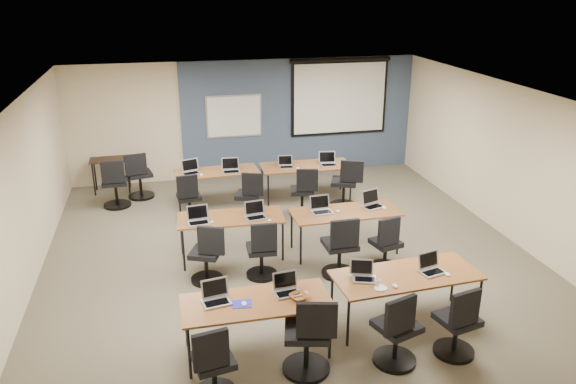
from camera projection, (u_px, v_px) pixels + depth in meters
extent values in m
cube|color=#6B6354|center=(292.00, 260.00, 9.30)|extent=(8.00, 9.00, 0.02)
cube|color=white|center=(292.00, 99.00, 8.35)|extent=(8.00, 9.00, 0.02)
cube|color=beige|center=(247.00, 119.00, 12.93)|extent=(8.00, 0.04, 2.70)
cube|color=beige|center=(415.00, 360.00, 4.72)|extent=(8.00, 0.04, 2.70)
cube|color=beige|center=(19.00, 205.00, 7.98)|extent=(0.04, 9.00, 2.70)
cube|color=beige|center=(517.00, 166.00, 9.67)|extent=(0.04, 9.00, 2.70)
cube|color=#3D5977|center=(300.00, 117.00, 13.16)|extent=(5.50, 0.04, 2.70)
cube|color=silver|center=(234.00, 116.00, 12.77)|extent=(1.28, 0.02, 0.98)
cube|color=white|center=(234.00, 116.00, 12.76)|extent=(1.20, 0.02, 0.90)
cube|color=black|center=(340.00, 96.00, 13.15)|extent=(2.32, 0.03, 1.82)
cube|color=white|center=(340.00, 98.00, 13.16)|extent=(2.20, 0.02, 1.62)
cylinder|color=black|center=(341.00, 60.00, 12.84)|extent=(2.40, 0.10, 0.10)
cube|color=brown|center=(256.00, 302.00, 6.76)|extent=(1.80, 0.75, 0.03)
cylinder|color=black|center=(189.00, 353.00, 6.42)|extent=(0.04, 0.04, 0.70)
cylinder|color=black|center=(330.00, 334.00, 6.77)|extent=(0.04, 0.04, 0.70)
cylinder|color=black|center=(186.00, 323.00, 7.00)|extent=(0.04, 0.04, 0.70)
cylinder|color=black|center=(316.00, 306.00, 7.35)|extent=(0.04, 0.04, 0.70)
cube|color=brown|center=(406.00, 275.00, 7.38)|extent=(1.93, 0.80, 0.03)
cylinder|color=black|center=(348.00, 322.00, 7.01)|extent=(0.04, 0.04, 0.70)
cylinder|color=black|center=(479.00, 304.00, 7.39)|extent=(0.04, 0.04, 0.70)
cylinder|color=black|center=(332.00, 294.00, 7.63)|extent=(0.04, 0.04, 0.70)
cylinder|color=black|center=(453.00, 279.00, 8.01)|extent=(0.04, 0.04, 0.70)
cube|color=brown|center=(231.00, 218.00, 9.16)|extent=(1.73, 0.72, 0.03)
cylinder|color=black|center=(184.00, 251.00, 8.85)|extent=(0.04, 0.04, 0.70)
cylinder|color=black|center=(283.00, 241.00, 9.19)|extent=(0.04, 0.04, 0.70)
cylinder|color=black|center=(182.00, 235.00, 9.40)|extent=(0.04, 0.04, 0.70)
cylinder|color=black|center=(275.00, 226.00, 9.74)|extent=(0.04, 0.04, 0.70)
cube|color=#9F7342|center=(345.00, 212.00, 9.39)|extent=(1.81, 0.75, 0.03)
cylinder|color=black|center=(301.00, 245.00, 9.05)|extent=(0.04, 0.04, 0.70)
cylinder|color=black|center=(398.00, 235.00, 9.40)|extent=(0.04, 0.04, 0.70)
cylinder|color=black|center=(292.00, 229.00, 9.63)|extent=(0.04, 0.04, 0.70)
cylinder|color=black|center=(384.00, 220.00, 9.98)|extent=(0.04, 0.04, 0.70)
cube|color=#9D6528|center=(217.00, 172.00, 11.37)|extent=(1.69, 0.70, 0.03)
cylinder|color=black|center=(179.00, 197.00, 11.07)|extent=(0.04, 0.04, 0.70)
cylinder|color=black|center=(257.00, 190.00, 11.40)|extent=(0.04, 0.04, 0.70)
cylinder|color=black|center=(178.00, 187.00, 11.60)|extent=(0.04, 0.04, 0.70)
cylinder|color=black|center=(253.00, 181.00, 11.93)|extent=(0.04, 0.04, 0.70)
cube|color=olive|center=(306.00, 166.00, 11.72)|extent=(1.88, 0.78, 0.03)
cylinder|color=black|center=(268.00, 191.00, 11.36)|extent=(0.04, 0.04, 0.70)
cylinder|color=black|center=(351.00, 184.00, 11.73)|extent=(0.04, 0.04, 0.70)
cylinder|color=black|center=(262.00, 180.00, 11.97)|extent=(0.04, 0.04, 0.70)
cylinder|color=black|center=(341.00, 174.00, 12.34)|extent=(0.04, 0.04, 0.70)
cube|color=#ACACB7|center=(216.00, 303.00, 6.70)|extent=(0.33, 0.24, 0.02)
cube|color=black|center=(217.00, 303.00, 6.68)|extent=(0.28, 0.14, 0.00)
cube|color=#ACACB7|center=(215.00, 288.00, 6.78)|extent=(0.33, 0.06, 0.23)
cube|color=black|center=(215.00, 288.00, 6.77)|extent=(0.29, 0.04, 0.19)
ellipsoid|color=white|center=(244.00, 304.00, 6.67)|extent=(0.07, 0.11, 0.04)
cylinder|color=black|center=(215.00, 379.00, 6.20)|extent=(0.06, 0.06, 0.42)
cube|color=black|center=(214.00, 361.00, 6.11)|extent=(0.42, 0.42, 0.08)
cube|color=black|center=(211.00, 350.00, 5.83)|extent=(0.39, 0.06, 0.44)
cube|color=#B3B3B5|center=(287.00, 293.00, 6.90)|extent=(0.31, 0.23, 0.02)
cube|color=black|center=(288.00, 293.00, 6.88)|extent=(0.26, 0.13, 0.00)
cube|color=#B3B3B5|center=(285.00, 280.00, 6.97)|extent=(0.31, 0.06, 0.22)
cube|color=black|center=(285.00, 280.00, 6.96)|extent=(0.27, 0.04, 0.18)
ellipsoid|color=white|center=(306.00, 293.00, 6.90)|extent=(0.07, 0.10, 0.03)
cylinder|color=black|center=(306.00, 368.00, 6.68)|extent=(0.57, 0.57, 0.05)
cylinder|color=black|center=(306.00, 352.00, 6.60)|extent=(0.06, 0.06, 0.50)
cube|color=black|center=(307.00, 331.00, 6.50)|extent=(0.50, 0.50, 0.08)
cube|color=black|center=(317.00, 320.00, 6.21)|extent=(0.46, 0.06, 0.44)
cube|color=#ABABAB|center=(364.00, 279.00, 7.22)|extent=(0.30, 0.22, 0.02)
cube|color=black|center=(365.00, 279.00, 7.20)|extent=(0.26, 0.13, 0.00)
cube|color=#ABABAB|center=(362.00, 267.00, 7.29)|extent=(0.30, 0.06, 0.21)
cube|color=black|center=(362.00, 267.00, 7.28)|extent=(0.26, 0.04, 0.17)
ellipsoid|color=white|center=(395.00, 286.00, 7.07)|extent=(0.09, 0.11, 0.04)
cylinder|color=black|center=(394.00, 360.00, 6.83)|extent=(0.53, 0.53, 0.05)
cylinder|color=black|center=(395.00, 345.00, 6.75)|extent=(0.06, 0.06, 0.47)
cube|color=black|center=(397.00, 326.00, 6.65)|extent=(0.47, 0.47, 0.08)
cube|color=black|center=(400.00, 316.00, 6.36)|extent=(0.43, 0.06, 0.44)
cube|color=#B2B2B2|center=(432.00, 272.00, 7.40)|extent=(0.32, 0.23, 0.02)
cube|color=black|center=(433.00, 272.00, 7.38)|extent=(0.27, 0.13, 0.00)
cube|color=#B2B2B2|center=(429.00, 260.00, 7.47)|extent=(0.32, 0.06, 0.22)
cube|color=black|center=(429.00, 260.00, 7.46)|extent=(0.28, 0.04, 0.18)
ellipsoid|color=white|center=(447.00, 274.00, 7.34)|extent=(0.07, 0.11, 0.04)
cylinder|color=black|center=(453.00, 351.00, 6.99)|extent=(0.51, 0.51, 0.05)
cylinder|color=black|center=(455.00, 337.00, 6.92)|extent=(0.06, 0.06, 0.45)
cube|color=black|center=(457.00, 319.00, 6.82)|extent=(0.45, 0.45, 0.08)
cube|color=black|center=(465.00, 308.00, 6.53)|extent=(0.41, 0.06, 0.44)
cube|color=silver|center=(199.00, 223.00, 8.90)|extent=(0.34, 0.25, 0.02)
cube|color=black|center=(199.00, 223.00, 8.88)|extent=(0.29, 0.14, 0.00)
cube|color=silver|center=(198.00, 212.00, 8.98)|extent=(0.34, 0.06, 0.24)
cube|color=black|center=(198.00, 212.00, 8.97)|extent=(0.30, 0.04, 0.19)
ellipsoid|color=white|center=(212.00, 222.00, 8.94)|extent=(0.06, 0.09, 0.03)
cylinder|color=black|center=(207.00, 279.00, 8.67)|extent=(0.49, 0.49, 0.05)
cylinder|color=black|center=(206.00, 268.00, 8.60)|extent=(0.06, 0.06, 0.44)
cube|color=black|center=(206.00, 253.00, 8.51)|extent=(0.44, 0.44, 0.08)
cube|color=black|center=(211.00, 241.00, 8.26)|extent=(0.40, 0.06, 0.44)
cube|color=#B7B7B8|center=(256.00, 218.00, 9.10)|extent=(0.33, 0.24, 0.02)
cube|color=black|center=(256.00, 217.00, 9.08)|extent=(0.28, 0.14, 0.00)
cube|color=#B7B7B8|center=(254.00, 208.00, 9.17)|extent=(0.33, 0.06, 0.23)
cube|color=black|center=(255.00, 208.00, 9.17)|extent=(0.29, 0.04, 0.19)
ellipsoid|color=white|center=(270.00, 220.00, 9.00)|extent=(0.07, 0.10, 0.03)
cylinder|color=black|center=(262.00, 274.00, 8.81)|extent=(0.49, 0.49, 0.05)
cylinder|color=black|center=(262.00, 263.00, 8.74)|extent=(0.06, 0.06, 0.43)
cube|color=black|center=(261.00, 249.00, 8.65)|extent=(0.43, 0.43, 0.08)
cube|color=black|center=(264.00, 238.00, 8.38)|extent=(0.39, 0.06, 0.44)
cube|color=beige|center=(322.00, 212.00, 9.32)|extent=(0.34, 0.25, 0.02)
cube|color=black|center=(322.00, 212.00, 9.29)|extent=(0.29, 0.15, 0.00)
cube|color=beige|center=(320.00, 202.00, 9.39)|extent=(0.34, 0.06, 0.24)
cube|color=black|center=(320.00, 202.00, 9.38)|extent=(0.30, 0.05, 0.19)
ellipsoid|color=white|center=(338.00, 211.00, 9.35)|extent=(0.09, 0.11, 0.04)
cylinder|color=black|center=(339.00, 273.00, 8.85)|extent=(0.55, 0.55, 0.05)
cylinder|color=black|center=(339.00, 260.00, 8.77)|extent=(0.06, 0.06, 0.49)
cube|color=black|center=(340.00, 244.00, 8.67)|extent=(0.49, 0.49, 0.08)
cube|color=black|center=(345.00, 234.00, 8.37)|extent=(0.45, 0.06, 0.44)
cube|color=#A9A9AF|center=(373.00, 207.00, 9.54)|extent=(0.36, 0.26, 0.02)
cube|color=black|center=(374.00, 207.00, 9.52)|extent=(0.30, 0.15, 0.00)
cube|color=#A9A9AF|center=(371.00, 196.00, 9.62)|extent=(0.36, 0.07, 0.25)
cube|color=black|center=(371.00, 197.00, 9.61)|extent=(0.31, 0.05, 0.20)
ellipsoid|color=white|center=(384.00, 208.00, 9.50)|extent=(0.09, 0.12, 0.04)
cylinder|color=black|center=(384.00, 267.00, 9.04)|extent=(0.47, 0.47, 0.05)
cylinder|color=black|center=(385.00, 257.00, 8.98)|extent=(0.06, 0.06, 0.41)
cube|color=black|center=(386.00, 243.00, 8.89)|extent=(0.41, 0.41, 0.08)
cube|color=black|center=(389.00, 232.00, 8.61)|extent=(0.38, 0.06, 0.44)
cube|color=#A9A9A9|center=(191.00, 173.00, 11.19)|extent=(0.35, 0.26, 0.02)
cube|color=black|center=(191.00, 173.00, 11.17)|extent=(0.30, 0.15, 0.00)
cube|color=#A9A9A9|center=(190.00, 165.00, 11.27)|extent=(0.35, 0.06, 0.24)
cube|color=black|center=(190.00, 165.00, 11.26)|extent=(0.31, 0.05, 0.20)
ellipsoid|color=white|center=(201.00, 175.00, 11.11)|extent=(0.09, 0.12, 0.04)
cylinder|color=black|center=(190.00, 218.00, 10.90)|extent=(0.48, 0.48, 0.05)
cylinder|color=black|center=(190.00, 209.00, 10.83)|extent=(0.06, 0.06, 0.43)
cube|color=black|center=(189.00, 197.00, 10.74)|extent=(0.43, 0.43, 0.08)
cube|color=black|center=(187.00, 186.00, 10.46)|extent=(0.39, 0.06, 0.44)
cube|color=silver|center=(231.00, 172.00, 11.29)|extent=(0.35, 0.26, 0.02)
cube|color=black|center=(231.00, 172.00, 11.26)|extent=(0.30, 0.15, 0.00)
cube|color=silver|center=(230.00, 163.00, 11.36)|extent=(0.35, 0.06, 0.24)
cube|color=black|center=(230.00, 164.00, 11.36)|extent=(0.31, 0.05, 0.20)
ellipsoid|color=white|center=(250.00, 173.00, 11.21)|extent=(0.06, 0.09, 0.03)
cylinder|color=black|center=(248.00, 217.00, 10.95)|extent=(0.50, 0.50, 0.05)
cylinder|color=black|center=(248.00, 208.00, 10.88)|extent=(0.06, 0.06, 0.44)
cube|color=black|center=(248.00, 195.00, 10.79)|extent=(0.44, 0.44, 0.08)
cube|color=black|center=(253.00, 184.00, 10.53)|extent=(0.40, 0.06, 0.44)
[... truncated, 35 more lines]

